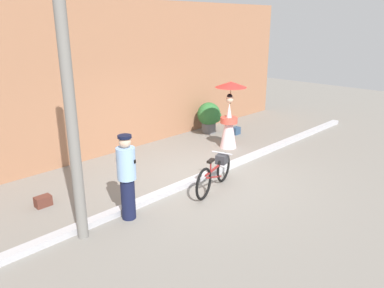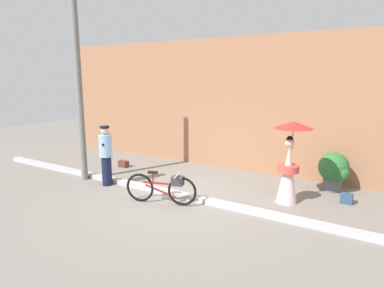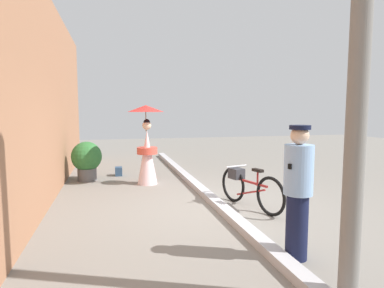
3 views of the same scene
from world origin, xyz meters
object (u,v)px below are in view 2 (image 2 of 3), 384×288
object	(u,v)px
backpack_spare	(123,164)
backpack_on_pavement	(347,198)
potted_plant_by_door	(334,170)
person_officer	(106,154)
person_with_parasol	(289,161)
utility_pole	(79,95)
bicycle_near_officer	(164,187)

from	to	relation	value
backpack_spare	backpack_on_pavement	bearing A→B (deg)	3.14
potted_plant_by_door	backpack_on_pavement	size ratio (longest dim) A/B	3.87
person_officer	backpack_on_pavement	world-z (taller)	person_officer
person_with_parasol	backpack_spare	bearing A→B (deg)	176.96
utility_pole	potted_plant_by_door	bearing A→B (deg)	23.58
person_with_parasol	potted_plant_by_door	distance (m)	1.68
backpack_spare	utility_pole	bearing A→B (deg)	-90.72
potted_plant_by_door	backpack_on_pavement	bearing A→B (deg)	-61.64
backpack_spare	bicycle_near_officer	bearing A→B (deg)	-31.85
person_with_parasol	utility_pole	size ratio (longest dim) A/B	0.40
potted_plant_by_door	person_with_parasol	bearing A→B (deg)	-118.09
person_officer	person_with_parasol	world-z (taller)	person_with_parasol
potted_plant_by_door	utility_pole	size ratio (longest dim) A/B	0.21
person_with_parasol	utility_pole	xyz separation A→B (m)	(-5.43, -1.27, 1.41)
person_officer	backpack_spare	xyz separation A→B (m)	(-0.91, 1.59, -0.75)
person_officer	potted_plant_by_door	world-z (taller)	person_officer
potted_plant_by_door	utility_pole	xyz separation A→B (m)	(-6.19, -2.70, 1.85)
backpack_spare	utility_pole	distance (m)	2.77
person_officer	utility_pole	world-z (taller)	utility_pole
person_officer	backpack_on_pavement	size ratio (longest dim) A/B	6.27
backpack_on_pavement	backpack_spare	world-z (taller)	backpack_on_pavement
bicycle_near_officer	utility_pole	size ratio (longest dim) A/B	0.34
person_officer	utility_pole	bearing A→B (deg)	178.05
potted_plant_by_door	backpack_on_pavement	distance (m)	0.99
utility_pole	person_with_parasol	bearing A→B (deg)	13.16
person_officer	person_with_parasol	xyz separation A→B (m)	(4.49, 1.30, 0.14)
backpack_on_pavement	utility_pole	distance (m)	7.25
potted_plant_by_door	backpack_on_pavement	xyz separation A→B (m)	(0.42, -0.78, -0.43)
person_officer	backpack_on_pavement	xyz separation A→B (m)	(5.68, 1.95, -0.73)
bicycle_near_officer	person_with_parasol	world-z (taller)	person_with_parasol
person_officer	backpack_spare	distance (m)	1.98
backpack_on_pavement	backpack_spare	distance (m)	6.60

